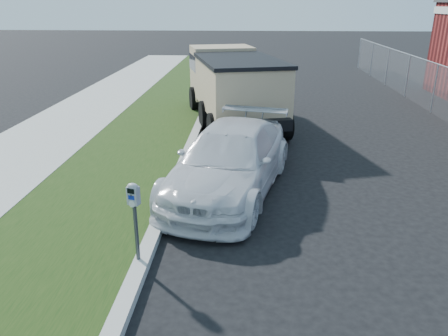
{
  "coord_description": "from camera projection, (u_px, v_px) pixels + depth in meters",
  "views": [
    {
      "loc": [
        -0.97,
        -6.71,
        3.95
      ],
      "look_at": [
        -1.4,
        1.0,
        1.0
      ],
      "focal_mm": 35.0,
      "sensor_mm": 36.0,
      "label": 1
    }
  ],
  "objects": [
    {
      "name": "ground",
      "position": [
        301.0,
        243.0,
        7.61
      ],
      "size": [
        120.0,
        120.0,
        0.0
      ],
      "primitive_type": "plane",
      "color": "black",
      "rests_on": "ground"
    },
    {
      "name": "streetside",
      "position": [
        41.0,
        187.0,
        9.74
      ],
      "size": [
        6.12,
        50.0,
        0.15
      ],
      "color": "#999991",
      "rests_on": "ground"
    },
    {
      "name": "parking_meter",
      "position": [
        134.0,
        206.0,
        6.55
      ],
      "size": [
        0.21,
        0.17,
        1.32
      ],
      "rotation": [
        0.0,
        0.0,
        -0.32
      ],
      "color": "#3F4247",
      "rests_on": "ground"
    },
    {
      "name": "white_wagon",
      "position": [
        230.0,
        160.0,
        9.54
      ],
      "size": [
        3.13,
        5.28,
        1.43
      ],
      "primitive_type": "imported",
      "rotation": [
        0.0,
        0.0,
        -0.24
      ],
      "color": "silver",
      "rests_on": "ground"
    },
    {
      "name": "dump_truck",
      "position": [
        232.0,
        83.0,
        14.9
      ],
      "size": [
        3.73,
        6.48,
        2.4
      ],
      "rotation": [
        0.0,
        0.0,
        0.25
      ],
      "color": "black",
      "rests_on": "ground"
    }
  ]
}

